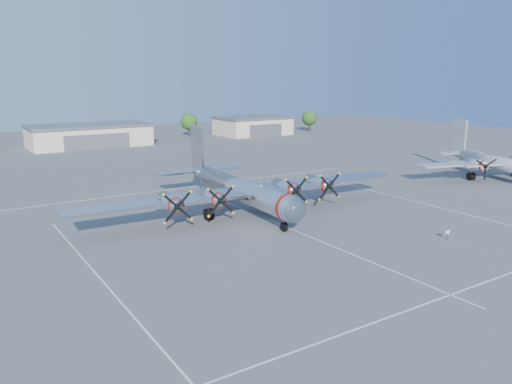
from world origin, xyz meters
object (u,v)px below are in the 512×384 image
tree_east (189,122)px  info_placard (448,233)px  hangar_center (89,135)px  tree_far_east (309,118)px  twin_engine_east (488,177)px  hangar_east (253,125)px  main_bomber_b29 (239,211)px

tree_east → info_placard: tree_east is taller
hangar_center → tree_far_east: 68.05m
twin_engine_east → tree_east: bearing=117.3°
hangar_east → tree_far_east: size_ratio=3.10×
hangar_east → tree_far_east: tree_far_east is taller
hangar_center → tree_far_east: tree_far_east is taller
tree_east → info_placard: bearing=-100.4°
tree_far_east → info_placard: bearing=-121.3°
hangar_center → info_placard: (11.41, -95.16, -1.98)m
hangar_center → tree_east: 30.64m
hangar_center → tree_far_east: (68.00, -1.96, 1.51)m
hangar_east → tree_far_east: 20.15m
hangar_east → info_placard: bearing=-111.0°
hangar_east → twin_engine_east: 77.72m
hangar_center → hangar_east: same height
tree_east → main_bomber_b29: bearing=-111.2°
hangar_east → main_bomber_b29: hangar_east is taller
tree_far_east → twin_engine_east: bearing=-106.2°
hangar_center → tree_far_east: bearing=-1.7°
hangar_center → hangar_east: size_ratio=1.39×
main_bomber_b29 → hangar_east: bearing=58.9°
main_bomber_b29 → hangar_center: bearing=91.9°
tree_east → info_placard: size_ratio=6.41×
main_bomber_b29 → twin_engine_east: (46.81, -4.32, 0.00)m
tree_far_east → hangar_east: bearing=174.4°
main_bomber_b29 → tree_east: bearing=71.3°
hangar_center → hangar_east: (48.00, 0.00, 0.00)m
info_placard → main_bomber_b29: bearing=120.8°
hangar_center → hangar_east: bearing=0.0°
hangar_center → main_bomber_b29: size_ratio=0.65×
tree_far_east → main_bomber_b29: tree_far_east is taller
hangar_center → twin_engine_east: (46.04, -77.64, -2.71)m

